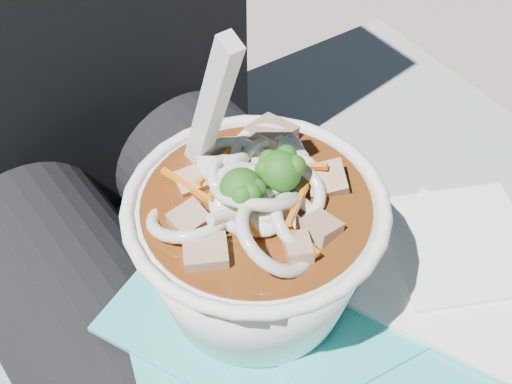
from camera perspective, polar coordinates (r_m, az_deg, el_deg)
lap at (r=0.59m, az=-0.99°, el=-12.99°), size 0.32×0.48×0.15m
person_body at (r=0.61m, az=-6.10°, el=-5.45°), size 0.34×0.94×0.98m
plastic_bag at (r=0.52m, az=1.87°, el=-8.47°), size 0.24×0.31×0.01m
napkins at (r=0.54m, az=16.58°, el=-5.85°), size 0.17×0.18×0.01m
udon_bowl at (r=0.47m, az=-0.02°, el=-3.62°), size 0.19×0.19×0.21m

